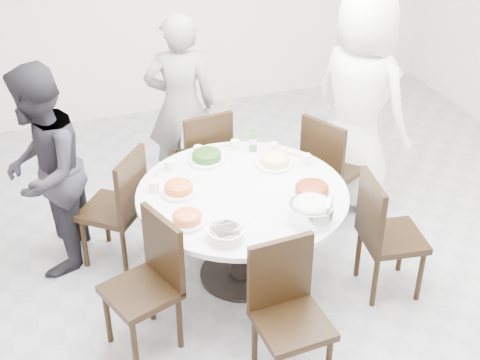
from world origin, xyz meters
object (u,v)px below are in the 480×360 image
object	(u,v)px
chair_se	(393,235)
chair_n	(200,158)
beverage_bottle	(253,139)
diner_left	(43,172)
rice_bowl	(311,212)
chair_s	(293,321)
soup_bowl	(226,234)
chair_nw	(112,207)
chair_sw	(140,289)
diner_middle	(181,106)
diner_right	(360,102)
dining_table	(242,235)
chair_ne	(334,166)

from	to	relation	value
chair_se	chair_n	bearing A→B (deg)	41.01
beverage_bottle	diner_left	bearing A→B (deg)	176.77
chair_n	rice_bowl	xyz separation A→B (m)	(0.33, -1.50, 0.34)
chair_s	soup_bowl	bearing A→B (deg)	108.80
chair_nw	chair_sw	size ratio (longest dim) A/B	1.00
chair_sw	diner_left	xyz separation A→B (m)	(-0.46, 1.09, 0.34)
chair_n	diner_middle	bearing A→B (deg)	-85.15
chair_nw	rice_bowl	xyz separation A→B (m)	(1.17, -1.00, 0.34)
chair_n	diner_right	world-z (taller)	diner_right
diner_left	beverage_bottle	distance (m)	1.58
chair_n	beverage_bottle	size ratio (longest dim) A/B	4.53
chair_se	beverage_bottle	xyz separation A→B (m)	(-0.69, 1.01, 0.38)
rice_bowl	diner_left	bearing A→B (deg)	145.71
dining_table	chair_nw	distance (m)	1.01
rice_bowl	soup_bowl	distance (m)	0.59
chair_ne	chair_s	size ratio (longest dim) A/B	1.00
beverage_bottle	dining_table	bearing A→B (deg)	-117.03
chair_ne	chair_sw	xyz separation A→B (m)	(-1.84, -1.00, 0.00)
chair_n	diner_left	bearing A→B (deg)	9.90
diner_right	diner_middle	world-z (taller)	diner_right
dining_table	chair_s	distance (m)	1.05
diner_middle	diner_left	bearing A→B (deg)	42.76
dining_table	soup_bowl	xyz separation A→B (m)	(-0.28, -0.48, 0.41)
diner_left	chair_sw	bearing A→B (deg)	40.38
chair_sw	soup_bowl	distance (m)	0.65
rice_bowl	chair_ne	bearing A→B (deg)	55.80
chair_nw	chair_se	distance (m)	2.08
diner_right	soup_bowl	xyz separation A→B (m)	(-1.56, -1.19, -0.15)
chair_ne	chair_n	world-z (taller)	same
dining_table	chair_n	size ratio (longest dim) A/B	1.58
beverage_bottle	soup_bowl	bearing A→B (deg)	-118.47
diner_middle	beverage_bottle	distance (m)	0.89
chair_n	chair_nw	size ratio (longest dim) A/B	1.00
chair_se	chair_s	bearing A→B (deg)	127.33
chair_ne	chair_n	size ratio (longest dim) A/B	1.00
chair_n	chair_se	world-z (taller)	same
chair_nw	soup_bowl	distance (m)	1.20
chair_sw	chair_se	xyz separation A→B (m)	(1.81, -0.01, 0.00)
diner_right	soup_bowl	bearing A→B (deg)	101.66
dining_table	chair_nw	bearing A→B (deg)	148.57
dining_table	diner_left	world-z (taller)	diner_left
soup_bowl	chair_se	bearing A→B (deg)	0.18
diner_left	chair_n	bearing A→B (deg)	125.18
chair_s	chair_se	size ratio (longest dim) A/B	1.00
diner_left	chair_se	bearing A→B (deg)	81.72
chair_s	diner_left	size ratio (longest dim) A/B	0.59
diner_left	dining_table	bearing A→B (deg)	81.98
chair_s	chair_nw	bearing A→B (deg)	113.80
chair_ne	soup_bowl	distance (m)	1.66
chair_n	diner_left	xyz separation A→B (m)	(-1.28, -0.40, 0.34)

